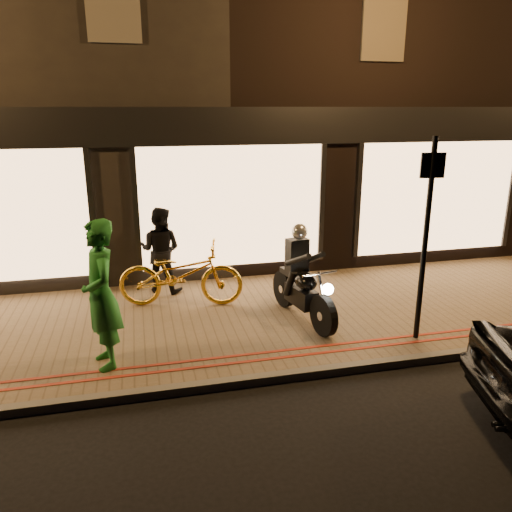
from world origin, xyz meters
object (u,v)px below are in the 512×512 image
at_px(motorcycle, 302,284).
at_px(sign_post, 426,230).
at_px(person_green, 101,295).
at_px(bicycle_gold, 181,274).

distance_m(motorcycle, sign_post, 2.12).
bearing_deg(sign_post, person_green, 177.11).
xyz_separation_m(sign_post, person_green, (-4.55, 0.23, -0.67)).
relative_size(sign_post, person_green, 1.49).
relative_size(sign_post, bicycle_gold, 1.39).
distance_m(motorcycle, bicycle_gold, 2.15).
height_order(sign_post, person_green, sign_post).
bearing_deg(person_green, sign_post, 72.79).
bearing_deg(person_green, motorcycle, 91.25).
bearing_deg(sign_post, motorcycle, 143.91).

